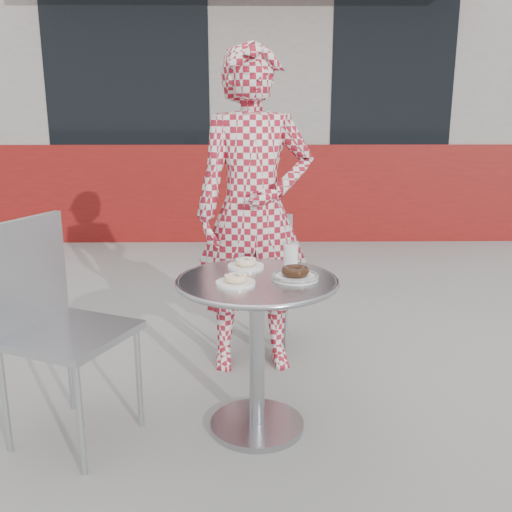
{
  "coord_description": "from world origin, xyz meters",
  "views": [
    {
      "loc": [
        -0.03,
        -2.22,
        1.34
      ],
      "look_at": [
        0.0,
        0.1,
        0.74
      ],
      "focal_mm": 40.0,
      "sensor_mm": 36.0,
      "label": 1
    }
  ],
  "objects_px": {
    "chair_left": "(71,376)",
    "plate_near": "(236,280)",
    "plate_checker": "(295,275)",
    "milk_cup": "(291,254)",
    "chair_far": "(256,303)",
    "seated_person": "(254,213)",
    "bistro_table": "(257,317)",
    "plate_far": "(246,264)"
  },
  "relations": [
    {
      "from": "chair_far",
      "to": "seated_person",
      "type": "relative_size",
      "value": 0.48
    },
    {
      "from": "chair_left",
      "to": "bistro_table",
      "type": "bearing_deg",
      "value": -61.02
    },
    {
      "from": "bistro_table",
      "to": "chair_left",
      "type": "distance_m",
      "value": 0.8
    },
    {
      "from": "plate_far",
      "to": "chair_left",
      "type": "bearing_deg",
      "value": -161.53
    },
    {
      "from": "chair_far",
      "to": "plate_far",
      "type": "distance_m",
      "value": 0.88
    },
    {
      "from": "plate_far",
      "to": "milk_cup",
      "type": "xyz_separation_m",
      "value": [
        0.2,
        0.03,
        0.03
      ]
    },
    {
      "from": "chair_far",
      "to": "plate_far",
      "type": "height_order",
      "value": "chair_far"
    },
    {
      "from": "bistro_table",
      "to": "chair_far",
      "type": "distance_m",
      "value": 0.97
    },
    {
      "from": "chair_far",
      "to": "milk_cup",
      "type": "relative_size",
      "value": 7.33
    },
    {
      "from": "plate_near",
      "to": "plate_checker",
      "type": "height_order",
      "value": "plate_checker"
    },
    {
      "from": "plate_far",
      "to": "seated_person",
      "type": "bearing_deg",
      "value": 85.08
    },
    {
      "from": "seated_person",
      "to": "plate_near",
      "type": "xyz_separation_m",
      "value": [
        -0.08,
        -0.72,
        -0.14
      ]
    },
    {
      "from": "plate_checker",
      "to": "plate_near",
      "type": "bearing_deg",
      "value": -163.14
    },
    {
      "from": "bistro_table",
      "to": "plate_checker",
      "type": "relative_size",
      "value": 3.47
    },
    {
      "from": "bistro_table",
      "to": "chair_far",
      "type": "height_order",
      "value": "chair_far"
    },
    {
      "from": "chair_far",
      "to": "plate_checker",
      "type": "relative_size",
      "value": 4.11
    },
    {
      "from": "plate_checker",
      "to": "milk_cup",
      "type": "height_order",
      "value": "milk_cup"
    },
    {
      "from": "seated_person",
      "to": "milk_cup",
      "type": "xyz_separation_m",
      "value": [
        0.16,
        -0.45,
        -0.11
      ]
    },
    {
      "from": "plate_near",
      "to": "seated_person",
      "type": "bearing_deg",
      "value": 83.58
    },
    {
      "from": "bistro_table",
      "to": "seated_person",
      "type": "xyz_separation_m",
      "value": [
        -0.0,
        0.65,
        0.32
      ]
    },
    {
      "from": "plate_near",
      "to": "plate_checker",
      "type": "relative_size",
      "value": 0.8
    },
    {
      "from": "chair_left",
      "to": "plate_far",
      "type": "distance_m",
      "value": 0.86
    },
    {
      "from": "chair_left",
      "to": "plate_checker",
      "type": "distance_m",
      "value": 1.01
    },
    {
      "from": "chair_left",
      "to": "plate_checker",
      "type": "relative_size",
      "value": 4.72
    },
    {
      "from": "plate_near",
      "to": "milk_cup",
      "type": "xyz_separation_m",
      "value": [
        0.24,
        0.27,
        0.04
      ]
    },
    {
      "from": "chair_far",
      "to": "seated_person",
      "type": "bearing_deg",
      "value": 86.73
    },
    {
      "from": "bistro_table",
      "to": "seated_person",
      "type": "bearing_deg",
      "value": 90.44
    },
    {
      "from": "bistro_table",
      "to": "milk_cup",
      "type": "relative_size",
      "value": 6.18
    },
    {
      "from": "seated_person",
      "to": "milk_cup",
      "type": "distance_m",
      "value": 0.49
    },
    {
      "from": "plate_checker",
      "to": "chair_left",
      "type": "bearing_deg",
      "value": -175.71
    },
    {
      "from": "bistro_table",
      "to": "plate_checker",
      "type": "distance_m",
      "value": 0.24
    },
    {
      "from": "chair_left",
      "to": "plate_checker",
      "type": "height_order",
      "value": "chair_left"
    },
    {
      "from": "bistro_table",
      "to": "chair_left",
      "type": "height_order",
      "value": "chair_left"
    },
    {
      "from": "chair_far",
      "to": "plate_near",
      "type": "xyz_separation_m",
      "value": [
        -0.1,
        -1.0,
        0.44
      ]
    },
    {
      "from": "plate_near",
      "to": "milk_cup",
      "type": "height_order",
      "value": "milk_cup"
    },
    {
      "from": "chair_far",
      "to": "chair_left",
      "type": "distance_m",
      "value": 1.27
    },
    {
      "from": "bistro_table",
      "to": "milk_cup",
      "type": "bearing_deg",
      "value": 53.47
    },
    {
      "from": "plate_far",
      "to": "plate_checker",
      "type": "xyz_separation_m",
      "value": [
        0.2,
        -0.17,
        -0.0
      ]
    },
    {
      "from": "chair_far",
      "to": "bistro_table",
      "type": "bearing_deg",
      "value": 89.38
    },
    {
      "from": "bistro_table",
      "to": "plate_near",
      "type": "relative_size",
      "value": 4.32
    },
    {
      "from": "chair_left",
      "to": "plate_near",
      "type": "bearing_deg",
      "value": -66.05
    },
    {
      "from": "plate_near",
      "to": "milk_cup",
      "type": "bearing_deg",
      "value": 48.81
    }
  ]
}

